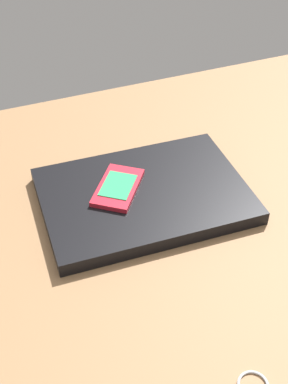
% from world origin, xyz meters
% --- Properties ---
extents(desk_surface, '(1.20, 0.80, 0.03)m').
position_xyz_m(desk_surface, '(0.00, 0.00, 0.01)').
color(desk_surface, olive).
rests_on(desk_surface, ground).
extents(laptop_closed, '(0.35, 0.25, 0.02)m').
position_xyz_m(laptop_closed, '(0.05, -0.02, 0.04)').
color(laptop_closed, black).
rests_on(laptop_closed, desk_surface).
extents(cell_phone_on_laptop, '(0.11, 0.12, 0.01)m').
position_xyz_m(cell_phone_on_laptop, '(0.09, -0.03, 0.06)').
color(cell_phone_on_laptop, red).
rests_on(cell_phone_on_laptop, laptop_closed).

